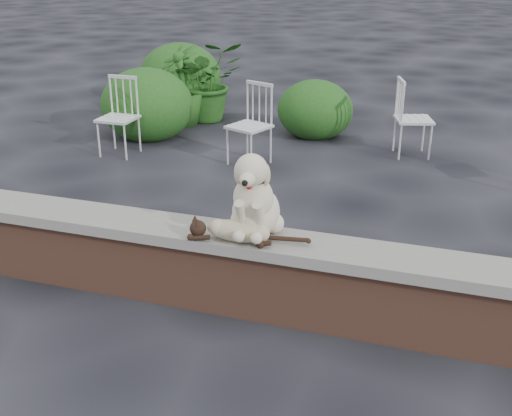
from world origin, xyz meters
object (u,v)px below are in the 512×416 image
(potted_plant_a, at_px, (208,81))
(chair_e, at_px, (414,118))
(chair_b, at_px, (249,125))
(chair_a, at_px, (118,117))
(dog, at_px, (256,191))
(potted_plant_b, at_px, (181,85))
(cat, at_px, (237,230))

(potted_plant_a, bearing_deg, chair_e, -15.20)
(chair_b, xyz_separation_m, potted_plant_a, (-1.21, 1.73, 0.11))
(chair_a, xyz_separation_m, chair_e, (3.42, 1.07, 0.00))
(chair_e, xyz_separation_m, potted_plant_a, (-3.00, 0.82, 0.11))
(dog, distance_m, chair_e, 4.00)
(chair_e, bearing_deg, dog, 152.24)
(chair_a, height_order, chair_e, same)
(dog, distance_m, chair_b, 3.20)
(chair_a, distance_m, potted_plant_b, 1.53)
(chair_e, distance_m, potted_plant_b, 3.30)
(chair_e, relative_size, potted_plant_a, 0.82)
(dog, relative_size, potted_plant_b, 0.55)
(potted_plant_b, bearing_deg, cat, -61.39)
(dog, distance_m, chair_a, 3.94)
(cat, height_order, chair_b, chair_b)
(chair_a, relative_size, chair_b, 1.00)
(chair_b, bearing_deg, potted_plant_a, 146.36)
(chair_a, bearing_deg, dog, -46.54)
(dog, bearing_deg, potted_plant_a, 111.17)
(chair_a, xyz_separation_m, potted_plant_b, (0.16, 1.52, 0.09))
(cat, bearing_deg, chair_e, 74.18)
(dog, height_order, chair_e, dog)
(dog, distance_m, potted_plant_b, 5.06)
(potted_plant_a, bearing_deg, chair_a, -102.55)
(dog, xyz_separation_m, potted_plant_a, (-2.28, 4.72, -0.31))
(dog, xyz_separation_m, potted_plant_b, (-2.54, 4.36, -0.33))
(dog, distance_m, cat, 0.28)
(chair_e, bearing_deg, chair_a, 90.09)
(chair_b, xyz_separation_m, potted_plant_b, (-1.48, 1.37, 0.09))
(potted_plant_a, height_order, potted_plant_b, potted_plant_a)
(chair_a, distance_m, chair_b, 1.64)
(cat, relative_size, potted_plant_a, 0.83)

